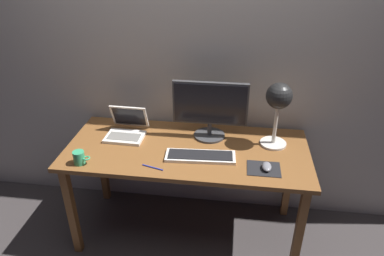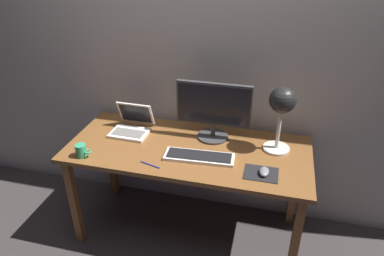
{
  "view_description": "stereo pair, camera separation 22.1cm",
  "coord_description": "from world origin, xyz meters",
  "px_view_note": "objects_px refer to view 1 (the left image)",
  "views": [
    {
      "loc": [
        0.3,
        -1.97,
        1.99
      ],
      "look_at": [
        0.04,
        -0.05,
        0.92
      ],
      "focal_mm": 33.13,
      "sensor_mm": 36.0,
      "label": 1
    },
    {
      "loc": [
        0.52,
        -1.92,
        1.99
      ],
      "look_at": [
        0.04,
        -0.05,
        0.92
      ],
      "focal_mm": 33.13,
      "sensor_mm": 36.0,
      "label": 2
    }
  ],
  "objects_px": {
    "coffee_mug": "(79,158)",
    "desk_lamp": "(278,101)",
    "monitor": "(210,108)",
    "laptop": "(127,127)",
    "mouse": "(267,167)",
    "pen": "(153,167)",
    "keyboard_main": "(200,156)"
  },
  "relations": [
    {
      "from": "laptop",
      "to": "desk_lamp",
      "type": "distance_m",
      "value": 1.04
    },
    {
      "from": "keyboard_main",
      "to": "monitor",
      "type": "bearing_deg",
      "value": 83.5
    },
    {
      "from": "keyboard_main",
      "to": "mouse",
      "type": "distance_m",
      "value": 0.41
    },
    {
      "from": "mouse",
      "to": "coffee_mug",
      "type": "distance_m",
      "value": 1.14
    },
    {
      "from": "coffee_mug",
      "to": "laptop",
      "type": "bearing_deg",
      "value": 65.06
    },
    {
      "from": "pen",
      "to": "coffee_mug",
      "type": "bearing_deg",
      "value": -178.4
    },
    {
      "from": "monitor",
      "to": "desk_lamp",
      "type": "height_order",
      "value": "desk_lamp"
    },
    {
      "from": "desk_lamp",
      "to": "monitor",
      "type": "bearing_deg",
      "value": 173.48
    },
    {
      "from": "keyboard_main",
      "to": "coffee_mug",
      "type": "bearing_deg",
      "value": -167.52
    },
    {
      "from": "laptop",
      "to": "pen",
      "type": "distance_m",
      "value": 0.47
    },
    {
      "from": "mouse",
      "to": "pen",
      "type": "height_order",
      "value": "mouse"
    },
    {
      "from": "coffee_mug",
      "to": "desk_lamp",
      "type": "bearing_deg",
      "value": 18.06
    },
    {
      "from": "coffee_mug",
      "to": "keyboard_main",
      "type": "bearing_deg",
      "value": 12.48
    },
    {
      "from": "keyboard_main",
      "to": "pen",
      "type": "height_order",
      "value": "keyboard_main"
    },
    {
      "from": "monitor",
      "to": "pen",
      "type": "relative_size",
      "value": 3.6
    },
    {
      "from": "monitor",
      "to": "desk_lamp",
      "type": "distance_m",
      "value": 0.45
    },
    {
      "from": "laptop",
      "to": "keyboard_main",
      "type": "bearing_deg",
      "value": -23.08
    },
    {
      "from": "laptop",
      "to": "coffee_mug",
      "type": "height_order",
      "value": "laptop"
    },
    {
      "from": "laptop",
      "to": "mouse",
      "type": "height_order",
      "value": "laptop"
    },
    {
      "from": "monitor",
      "to": "mouse",
      "type": "distance_m",
      "value": 0.55
    },
    {
      "from": "mouse",
      "to": "keyboard_main",
      "type": "bearing_deg",
      "value": 170.1
    },
    {
      "from": "laptop",
      "to": "desk_lamp",
      "type": "height_order",
      "value": "desk_lamp"
    },
    {
      "from": "mouse",
      "to": "coffee_mug",
      "type": "bearing_deg",
      "value": -175.48
    },
    {
      "from": "laptop",
      "to": "mouse",
      "type": "relative_size",
      "value": 2.78
    },
    {
      "from": "pen",
      "to": "desk_lamp",
      "type": "bearing_deg",
      "value": 26.97
    },
    {
      "from": "monitor",
      "to": "coffee_mug",
      "type": "distance_m",
      "value": 0.89
    },
    {
      "from": "monitor",
      "to": "laptop",
      "type": "distance_m",
      "value": 0.6
    },
    {
      "from": "monitor",
      "to": "laptop",
      "type": "height_order",
      "value": "monitor"
    },
    {
      "from": "keyboard_main",
      "to": "pen",
      "type": "xyz_separation_m",
      "value": [
        -0.27,
        -0.15,
        -0.01
      ]
    },
    {
      "from": "keyboard_main",
      "to": "coffee_mug",
      "type": "distance_m",
      "value": 0.75
    },
    {
      "from": "monitor",
      "to": "pen",
      "type": "height_order",
      "value": "monitor"
    },
    {
      "from": "monitor",
      "to": "pen",
      "type": "distance_m",
      "value": 0.57
    }
  ]
}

